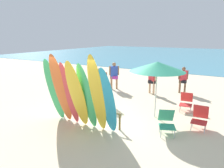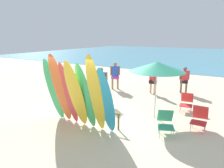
# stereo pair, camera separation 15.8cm
# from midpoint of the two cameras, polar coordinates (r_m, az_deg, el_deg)

# --- Properties ---
(ground) EXTENTS (60.00, 60.00, 0.00)m
(ground) POSITION_cam_midpoint_polar(r_m,az_deg,el_deg) (20.36, 17.12, 3.91)
(ground) COLOR beige
(ocean_water) EXTENTS (60.00, 40.00, 0.02)m
(ocean_water) POSITION_cam_midpoint_polar(r_m,az_deg,el_deg) (38.16, 23.29, 7.62)
(ocean_water) COLOR teal
(ocean_water) RESTS_ON ground
(surfboard_rack) EXTENTS (2.73, 0.07, 0.60)m
(surfboard_rack) POSITION_cam_midpoint_polar(r_m,az_deg,el_deg) (7.59, -7.23, -7.37)
(surfboard_rack) COLOR brown
(surfboard_rack) RESTS_ON ground
(surfboard_green_0) EXTENTS (0.59, 0.77, 2.42)m
(surfboard_green_0) POSITION_cam_midpoint_polar(r_m,az_deg,el_deg) (7.70, -16.63, -1.77)
(surfboard_green_0) COLOR #38B266
(surfboard_green_0) RESTS_ON ground
(surfboard_orange_1) EXTENTS (0.64, 0.92, 2.62)m
(surfboard_orange_1) POSITION_cam_midpoint_polar(r_m,az_deg,el_deg) (7.38, -14.86, -1.53)
(surfboard_orange_1) COLOR orange
(surfboard_orange_1) RESTS_ON ground
(surfboard_red_2) EXTENTS (0.54, 0.75, 2.35)m
(surfboard_red_2) POSITION_cam_midpoint_polar(r_m,az_deg,el_deg) (7.20, -12.63, -2.88)
(surfboard_red_2) COLOR #D13D42
(surfboard_red_2) RESTS_ON ground
(surfboard_yellow_3) EXTENTS (0.65, 1.04, 2.46)m
(surfboard_yellow_3) POSITION_cam_midpoint_polar(r_m,az_deg,el_deg) (6.80, -10.51, -3.25)
(surfboard_yellow_3) COLOR yellow
(surfboard_yellow_3) RESTS_ON ground
(surfboard_green_4) EXTENTS (0.62, 0.80, 2.37)m
(surfboard_green_4) POSITION_cam_midpoint_polar(r_m,az_deg,el_deg) (6.71, -7.78, -3.79)
(surfboard_green_4) COLOR #38B266
(surfboard_green_4) RESTS_ON ground
(surfboard_yellow_5) EXTENTS (0.56, 0.89, 2.67)m
(surfboard_yellow_5) POSITION_cam_midpoint_polar(r_m,az_deg,el_deg) (6.38, -4.92, -3.19)
(surfboard_yellow_5) COLOR yellow
(surfboard_yellow_5) RESTS_ON ground
(surfboard_teal_6) EXTENTS (0.59, 0.76, 2.29)m
(surfboard_teal_6) POSITION_cam_midpoint_polar(r_m,az_deg,el_deg) (6.34, -1.98, -5.07)
(surfboard_teal_6) COLOR #289EC6
(surfboard_teal_6) RESTS_ON ground
(beachgoer_near_rack) EXTENTS (0.58, 0.40, 1.70)m
(beachgoer_near_rack) POSITION_cam_midpoint_polar(r_m,az_deg,el_deg) (9.79, -3.71, 0.53)
(beachgoer_near_rack) COLOR brown
(beachgoer_near_rack) RESTS_ON ground
(beachgoer_photographing) EXTENTS (0.50, 0.43, 1.63)m
(beachgoer_photographing) POSITION_cam_midpoint_polar(r_m,az_deg,el_deg) (12.14, 0.23, 2.90)
(beachgoer_photographing) COLOR #9E704C
(beachgoer_photographing) RESTS_ON ground
(beachgoer_midbeach) EXTENTS (0.53, 0.35, 1.53)m
(beachgoer_midbeach) POSITION_cam_midpoint_polar(r_m,az_deg,el_deg) (11.34, 10.93, 1.63)
(beachgoer_midbeach) COLOR tan
(beachgoer_midbeach) RESTS_ON ground
(beachgoer_strolling) EXTENTS (0.49, 0.37, 1.49)m
(beachgoer_strolling) POSITION_cam_midpoint_polar(r_m,az_deg,el_deg) (11.97, 19.16, 1.62)
(beachgoer_strolling) COLOR brown
(beachgoer_strolling) RESTS_ON ground
(beach_chair_red) EXTENTS (0.57, 0.80, 0.79)m
(beach_chair_red) POSITION_cam_midpoint_polar(r_m,az_deg,el_deg) (9.29, 19.84, -4.53)
(beach_chair_red) COLOR #B7B7BC
(beach_chair_red) RESTS_ON ground
(beach_chair_blue) EXTENTS (0.50, 0.67, 0.83)m
(beach_chair_blue) POSITION_cam_midpoint_polar(r_m,az_deg,el_deg) (7.67, 23.12, -8.54)
(beach_chair_blue) COLOR #B7B7BC
(beach_chair_blue) RESTS_ON ground
(beach_chair_striped) EXTENTS (0.74, 0.87, 0.79)m
(beach_chair_striped) POSITION_cam_midpoint_polar(r_m,az_deg,el_deg) (6.99, 14.58, -10.08)
(beach_chair_striped) COLOR #B7B7BC
(beach_chair_striped) RESTS_ON ground
(beach_umbrella) EXTENTS (2.11, 2.11, 2.22)m
(beach_umbrella) POSITION_cam_midpoint_polar(r_m,az_deg,el_deg) (7.80, 12.15, 4.86)
(beach_umbrella) COLOR silver
(beach_umbrella) RESTS_ON ground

